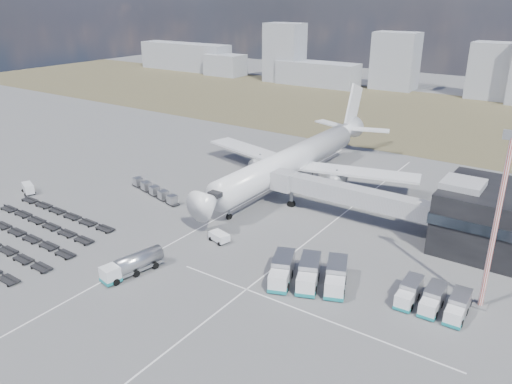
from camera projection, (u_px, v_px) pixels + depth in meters
The scene contains 15 objects.
ground at pixel (196, 238), 83.20m from camera, with size 420.00×420.00×0.00m, color #565659.
grass_strip at pixel (412, 115), 167.44m from camera, with size 420.00×90.00×0.01m, color #433B28.
lane_markings at pixel (255, 246), 80.35m from camera, with size 47.12×110.00×0.01m.
jet_bridge at pixel (339, 192), 88.60m from camera, with size 30.30×3.80×7.05m.
airliner at pixel (295, 159), 106.04m from camera, with size 51.59×64.53×17.62m.
skyline at pixel (416, 73), 202.25m from camera, with size 314.85×23.25×25.96m.
fuel_tanker at pixel (132, 264), 72.00m from camera, with size 4.16×9.73×3.06m.
pushback_tug at pixel (219, 237), 81.69m from camera, with size 3.45×1.94×1.53m, color silver.
utility_van at pixel (28, 189), 101.45m from camera, with size 3.81×1.72×2.07m, color silver.
catering_truck at pixel (306, 177), 107.24m from camera, with size 4.14×6.13×2.60m.
service_trucks_near at pixel (309, 273), 69.36m from camera, with size 12.39×11.00×3.12m.
service_trucks_far at pixel (433, 299), 64.02m from camera, with size 8.49×6.51×2.53m.
uld_row at pixel (154, 191), 100.40m from camera, with size 15.84×5.43×1.75m.
baggage_dollies at pixel (15, 232), 84.25m from camera, with size 31.46×20.84×0.81m.
floodlight_mast at pixel (496, 224), 60.63m from camera, with size 2.22×1.81×23.49m.
Camera 1 is at (50.44, -55.74, 37.80)m, focal length 35.00 mm.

